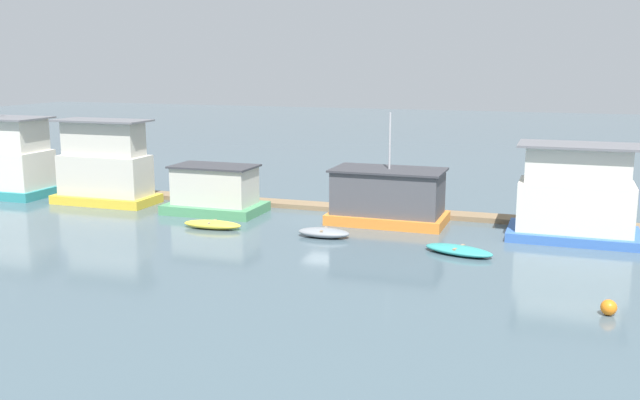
{
  "coord_description": "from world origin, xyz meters",
  "views": [
    {
      "loc": [
        13.55,
        -40.11,
        9.51
      ],
      "look_at": [
        0.0,
        -1.0,
        1.4
      ],
      "focal_mm": 40.0,
      "sensor_mm": 36.0,
      "label": 1
    }
  ],
  "objects_px": {
    "buoy_orange": "(609,307)",
    "houseboat_orange": "(388,197)",
    "houseboat_green": "(215,191)",
    "dinghy_teal": "(459,250)",
    "houseboat_blue": "(575,197)",
    "dinghy_grey": "(324,233)",
    "houseboat_teal": "(9,160)",
    "dinghy_yellow": "(212,224)",
    "houseboat_yellow": "(105,167)"
  },
  "relations": [
    {
      "from": "houseboat_yellow",
      "to": "houseboat_orange",
      "type": "relative_size",
      "value": 1.0
    },
    {
      "from": "houseboat_green",
      "to": "houseboat_orange",
      "type": "height_order",
      "value": "houseboat_orange"
    },
    {
      "from": "houseboat_teal",
      "to": "houseboat_yellow",
      "type": "relative_size",
      "value": 1.15
    },
    {
      "from": "houseboat_blue",
      "to": "dinghy_teal",
      "type": "height_order",
      "value": "houseboat_blue"
    },
    {
      "from": "houseboat_teal",
      "to": "houseboat_green",
      "type": "height_order",
      "value": "houseboat_teal"
    },
    {
      "from": "houseboat_blue",
      "to": "dinghy_grey",
      "type": "bearing_deg",
      "value": -162.23
    },
    {
      "from": "dinghy_teal",
      "to": "dinghy_grey",
      "type": "bearing_deg",
      "value": 171.58
    },
    {
      "from": "houseboat_yellow",
      "to": "dinghy_yellow",
      "type": "bearing_deg",
      "value": -22.93
    },
    {
      "from": "houseboat_teal",
      "to": "dinghy_yellow",
      "type": "relative_size",
      "value": 2.22
    },
    {
      "from": "houseboat_green",
      "to": "dinghy_yellow",
      "type": "xyz_separation_m",
      "value": [
        1.86,
        -3.99,
        -1.14
      ]
    },
    {
      "from": "dinghy_teal",
      "to": "buoy_orange",
      "type": "height_order",
      "value": "buoy_orange"
    },
    {
      "from": "houseboat_green",
      "to": "dinghy_grey",
      "type": "height_order",
      "value": "houseboat_green"
    },
    {
      "from": "buoy_orange",
      "to": "houseboat_teal",
      "type": "bearing_deg",
      "value": 162.68
    },
    {
      "from": "dinghy_grey",
      "to": "dinghy_teal",
      "type": "distance_m",
      "value": 7.59
    },
    {
      "from": "dinghy_yellow",
      "to": "dinghy_teal",
      "type": "bearing_deg",
      "value": -3.79
    },
    {
      "from": "dinghy_grey",
      "to": "buoy_orange",
      "type": "height_order",
      "value": "buoy_orange"
    },
    {
      "from": "dinghy_grey",
      "to": "buoy_orange",
      "type": "bearing_deg",
      "value": -29.43
    },
    {
      "from": "houseboat_yellow",
      "to": "dinghy_grey",
      "type": "distance_m",
      "value": 17.67
    },
    {
      "from": "houseboat_yellow",
      "to": "houseboat_blue",
      "type": "xyz_separation_m",
      "value": [
        29.92,
        -0.05,
        -0.17
      ]
    },
    {
      "from": "dinghy_teal",
      "to": "houseboat_blue",
      "type": "bearing_deg",
      "value": 44.19
    },
    {
      "from": "houseboat_green",
      "to": "buoy_orange",
      "type": "relative_size",
      "value": 9.9
    },
    {
      "from": "houseboat_orange",
      "to": "buoy_orange",
      "type": "xyz_separation_m",
      "value": [
        11.7,
        -12.57,
        -1.26
      ]
    },
    {
      "from": "houseboat_teal",
      "to": "dinghy_grey",
      "type": "relative_size",
      "value": 2.68
    },
    {
      "from": "houseboat_teal",
      "to": "dinghy_yellow",
      "type": "distance_m",
      "value": 19.0
    },
    {
      "from": "houseboat_teal",
      "to": "houseboat_blue",
      "type": "distance_m",
      "value": 37.97
    },
    {
      "from": "houseboat_yellow",
      "to": "dinghy_teal",
      "type": "height_order",
      "value": "houseboat_yellow"
    },
    {
      "from": "houseboat_teal",
      "to": "dinghy_yellow",
      "type": "height_order",
      "value": "houseboat_teal"
    },
    {
      "from": "buoy_orange",
      "to": "dinghy_grey",
      "type": "bearing_deg",
      "value": 150.57
    },
    {
      "from": "dinghy_yellow",
      "to": "buoy_orange",
      "type": "xyz_separation_m",
      "value": [
        20.9,
        -7.82,
        0.07
      ]
    },
    {
      "from": "dinghy_grey",
      "to": "buoy_orange",
      "type": "relative_size",
      "value": 4.83
    },
    {
      "from": "houseboat_orange",
      "to": "dinghy_yellow",
      "type": "relative_size",
      "value": 1.93
    },
    {
      "from": "houseboat_orange",
      "to": "houseboat_blue",
      "type": "height_order",
      "value": "houseboat_orange"
    },
    {
      "from": "houseboat_teal",
      "to": "dinghy_teal",
      "type": "bearing_deg",
      "value": -9.33
    },
    {
      "from": "dinghy_yellow",
      "to": "dinghy_teal",
      "type": "relative_size",
      "value": 0.93
    },
    {
      "from": "houseboat_blue",
      "to": "houseboat_teal",
      "type": "bearing_deg",
      "value": 179.84
    },
    {
      "from": "dinghy_grey",
      "to": "houseboat_orange",
      "type": "bearing_deg",
      "value": 61.77
    },
    {
      "from": "buoy_orange",
      "to": "dinghy_yellow",
      "type": "bearing_deg",
      "value": 159.48
    },
    {
      "from": "houseboat_teal",
      "to": "dinghy_grey",
      "type": "height_order",
      "value": "houseboat_teal"
    },
    {
      "from": "houseboat_teal",
      "to": "houseboat_yellow",
      "type": "height_order",
      "value": "houseboat_teal"
    },
    {
      "from": "houseboat_green",
      "to": "dinghy_teal",
      "type": "relative_size",
      "value": 1.58
    },
    {
      "from": "dinghy_yellow",
      "to": "dinghy_grey",
      "type": "bearing_deg",
      "value": 1.42
    },
    {
      "from": "buoy_orange",
      "to": "houseboat_orange",
      "type": "bearing_deg",
      "value": 132.96
    },
    {
      "from": "houseboat_teal",
      "to": "buoy_orange",
      "type": "relative_size",
      "value": 12.96
    },
    {
      "from": "houseboat_green",
      "to": "houseboat_teal",
      "type": "bearing_deg",
      "value": 178.54
    },
    {
      "from": "houseboat_yellow",
      "to": "houseboat_green",
      "type": "bearing_deg",
      "value": -2.48
    },
    {
      "from": "houseboat_yellow",
      "to": "buoy_orange",
      "type": "xyz_separation_m",
      "value": [
        31.18,
        -12.17,
        -2.17
      ]
    },
    {
      "from": "houseboat_green",
      "to": "houseboat_orange",
      "type": "bearing_deg",
      "value": 3.94
    },
    {
      "from": "houseboat_orange",
      "to": "dinghy_grey",
      "type": "relative_size",
      "value": 2.32
    },
    {
      "from": "houseboat_orange",
      "to": "houseboat_blue",
      "type": "distance_m",
      "value": 10.48
    },
    {
      "from": "buoy_orange",
      "to": "houseboat_blue",
      "type": "bearing_deg",
      "value": 95.93
    }
  ]
}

